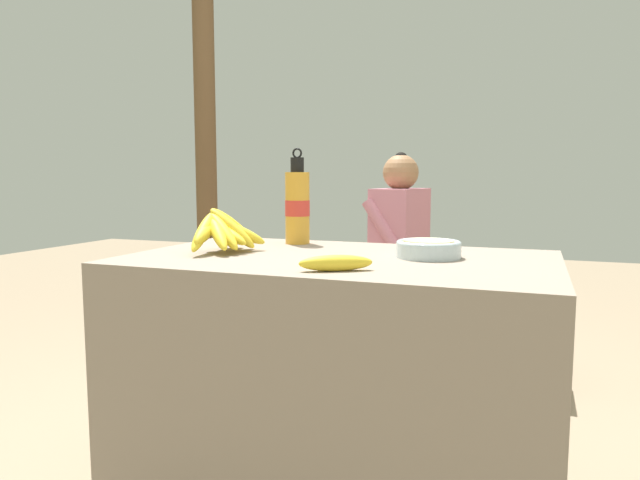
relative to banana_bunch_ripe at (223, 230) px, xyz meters
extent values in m
cube|color=gray|center=(0.37, 0.03, -0.46)|extent=(1.23, 0.74, 0.79)
sphere|color=#4C381E|center=(-0.04, 0.00, 0.00)|extent=(0.05, 0.05, 0.05)
ellipsoid|color=yellow|center=(-0.02, -0.07, 0.00)|extent=(0.07, 0.18, 0.13)
ellipsoid|color=yellow|center=(-0.02, -0.06, 0.00)|extent=(0.08, 0.17, 0.09)
ellipsoid|color=yellow|center=(0.01, -0.05, 0.00)|extent=(0.16, 0.15, 0.12)
ellipsoid|color=yellow|center=(0.02, -0.03, 0.00)|extent=(0.17, 0.11, 0.13)
ellipsoid|color=yellow|center=(0.02, -0.02, -0.01)|extent=(0.17, 0.07, 0.09)
ellipsoid|color=yellow|center=(0.03, 0.01, 0.00)|extent=(0.17, 0.06, 0.15)
ellipsoid|color=yellow|center=(0.03, 0.03, 0.00)|extent=(0.19, 0.13, 0.12)
ellipsoid|color=yellow|center=(0.01, 0.05, 0.01)|extent=(0.15, 0.15, 0.15)
ellipsoid|color=yellow|center=(-0.02, 0.06, 0.00)|extent=(0.09, 0.17, 0.14)
ellipsoid|color=yellow|center=(-0.03, 0.06, 0.00)|extent=(0.06, 0.16, 0.13)
cylinder|color=silver|center=(0.62, 0.10, -0.05)|extent=(0.19, 0.19, 0.04)
torus|color=silver|center=(0.62, 0.10, -0.03)|extent=(0.19, 0.19, 0.02)
cylinder|color=#D1B77A|center=(0.62, 0.10, -0.02)|extent=(0.14, 0.14, 0.01)
cylinder|color=gold|center=(0.13, 0.29, 0.06)|extent=(0.08, 0.08, 0.25)
cylinder|color=red|center=(0.13, 0.29, 0.06)|extent=(0.09, 0.09, 0.05)
cylinder|color=black|center=(0.13, 0.29, 0.20)|extent=(0.05, 0.05, 0.05)
torus|color=black|center=(0.13, 0.29, 0.24)|extent=(0.04, 0.01, 0.04)
ellipsoid|color=yellow|center=(0.45, -0.22, -0.05)|extent=(0.18, 0.13, 0.04)
cube|color=brown|center=(0.29, 1.33, -0.42)|extent=(1.35, 0.32, 0.04)
cube|color=brown|center=(-0.29, 1.21, -0.65)|extent=(0.06, 0.06, 0.42)
cube|color=brown|center=(0.87, 1.21, -0.65)|extent=(0.06, 0.06, 0.42)
cube|color=brown|center=(-0.29, 1.45, -0.65)|extent=(0.06, 0.06, 0.42)
cube|color=brown|center=(0.87, 1.45, -0.65)|extent=(0.06, 0.06, 0.42)
cylinder|color=#232328|center=(0.00, 1.25, -0.63)|extent=(0.09, 0.09, 0.46)
cylinder|color=#232328|center=(0.12, 1.23, -0.39)|extent=(0.31, 0.14, 0.09)
cylinder|color=#232328|center=(0.04, 1.43, -0.63)|extent=(0.09, 0.09, 0.46)
cylinder|color=#232328|center=(0.15, 1.41, -0.39)|extent=(0.31, 0.14, 0.09)
cube|color=#C67589|center=(0.27, 1.30, -0.15)|extent=(0.26, 0.37, 0.51)
cylinder|color=#C67589|center=(0.21, 1.14, -0.06)|extent=(0.21, 0.10, 0.25)
cylinder|color=#C67589|center=(0.27, 1.46, -0.06)|extent=(0.21, 0.10, 0.25)
sphere|color=#9E704C|center=(0.27, 1.30, 0.19)|extent=(0.18, 0.18, 0.18)
sphere|color=black|center=(0.27, 1.30, 0.25)|extent=(0.07, 0.07, 0.07)
sphere|color=#4C381E|center=(0.66, 1.33, -0.34)|extent=(0.05, 0.05, 0.05)
ellipsoid|color=#8EA842|center=(0.69, 1.27, -0.35)|extent=(0.12, 0.17, 0.10)
ellipsoid|color=#8EA842|center=(0.72, 1.30, -0.34)|extent=(0.16, 0.10, 0.13)
ellipsoid|color=#8EA842|center=(0.72, 1.36, -0.34)|extent=(0.18, 0.11, 0.10)
ellipsoid|color=#8EA842|center=(0.68, 1.38, -0.34)|extent=(0.09, 0.15, 0.13)
cylinder|color=brown|center=(-1.00, 1.53, 0.34)|extent=(0.13, 0.13, 2.40)
camera|label=1|loc=(0.90, -1.54, 0.16)|focal=32.00mm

